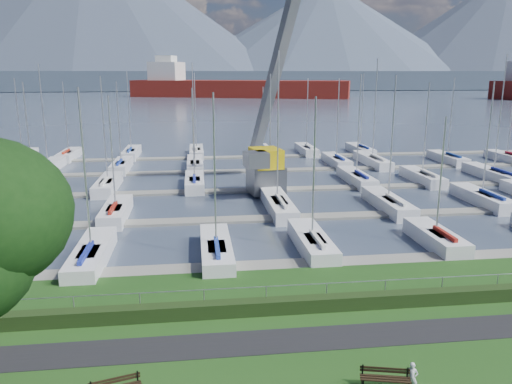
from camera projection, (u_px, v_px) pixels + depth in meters
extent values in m
cube|color=black|center=(299.00, 340.00, 21.54)|extent=(160.00, 2.00, 0.04)
cube|color=#414C5F|center=(201.00, 94.00, 275.37)|extent=(800.00, 540.00, 0.20)
cube|color=#1D3011|center=(288.00, 305.00, 23.97)|extent=(80.00, 0.70, 0.70)
cylinder|color=#979BA0|center=(287.00, 285.00, 24.16)|extent=(80.00, 0.04, 0.04)
cube|color=#414E5F|center=(199.00, 80.00, 341.40)|extent=(900.00, 80.00, 12.00)
cone|color=#3D4659|center=(92.00, 11.00, 387.25)|extent=(340.00, 340.00, 115.00)
cone|color=#455165|center=(326.00, 34.00, 423.28)|extent=(300.00, 300.00, 85.00)
cone|color=#3B4456|center=(507.00, 28.00, 451.63)|extent=(320.00, 320.00, 100.00)
cube|color=slate|center=(268.00, 266.00, 30.28)|extent=(90.00, 1.60, 0.25)
cube|color=slate|center=(250.00, 219.00, 39.92)|extent=(90.00, 1.60, 0.25)
cube|color=gray|center=(239.00, 191.00, 49.57)|extent=(90.00, 1.60, 0.25)
cube|color=slate|center=(231.00, 171.00, 59.22)|extent=(90.00, 1.60, 0.25)
cube|color=gray|center=(226.00, 158.00, 68.87)|extent=(90.00, 1.60, 0.25)
cube|color=black|center=(137.00, 376.00, 17.88)|extent=(0.06, 0.06, 0.40)
cube|color=black|center=(115.00, 382.00, 17.61)|extent=(1.75, 0.52, 0.08)
cube|color=black|center=(114.00, 379.00, 17.58)|extent=(1.75, 0.52, 0.08)
cube|color=black|center=(362.00, 383.00, 18.21)|extent=(0.15, 0.40, 0.45)
cube|color=black|center=(363.00, 369.00, 18.28)|extent=(0.06, 0.06, 0.40)
cube|color=black|center=(407.00, 372.00, 18.11)|extent=(0.06, 0.06, 0.40)
cube|color=black|center=(386.00, 381.00, 17.92)|extent=(1.77, 0.52, 0.04)
cube|color=black|center=(385.00, 379.00, 18.07)|extent=(1.77, 0.52, 0.04)
cube|color=black|center=(385.00, 376.00, 18.21)|extent=(1.77, 0.52, 0.04)
cube|color=black|center=(385.00, 371.00, 18.22)|extent=(1.76, 0.46, 0.08)
cube|color=black|center=(385.00, 368.00, 18.19)|extent=(1.76, 0.46, 0.08)
imported|color=silver|center=(412.00, 374.00, 18.15)|extent=(0.49, 0.42, 1.15)
cube|color=#515358|center=(266.00, 179.00, 48.10)|extent=(3.66, 3.66, 2.60)
cube|color=gold|center=(266.00, 158.00, 47.60)|extent=(3.10, 3.77, 1.80)
cube|color=#57595E|center=(278.00, 62.00, 50.06)|extent=(4.61, 10.93, 19.89)
cube|color=slate|center=(256.00, 160.00, 45.48)|extent=(2.32, 2.49, 1.40)
cube|color=maroon|center=(239.00, 91.00, 235.43)|extent=(102.83, 51.20, 10.00)
cube|color=silver|center=(167.00, 75.00, 241.16)|extent=(17.87, 17.87, 12.00)
cube|color=silver|center=(166.00, 60.00, 239.52)|extent=(10.21, 10.21, 4.00)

